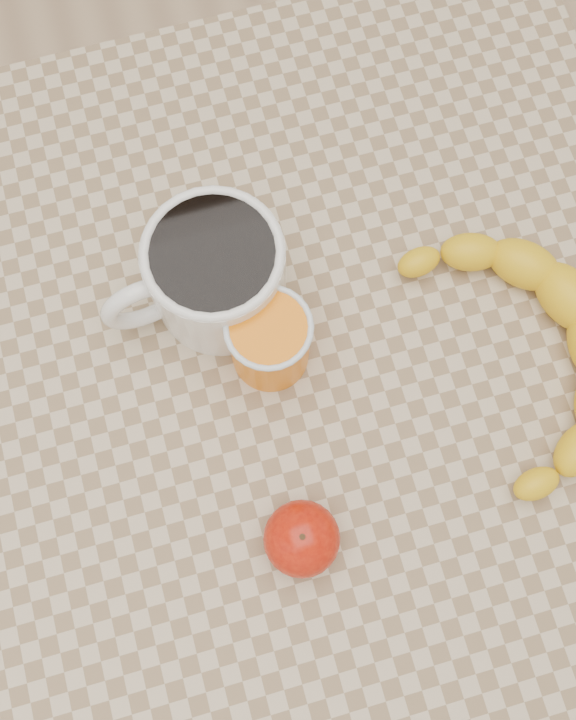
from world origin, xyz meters
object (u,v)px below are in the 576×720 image
object	(u,v)px
orange_juice_glass	(269,341)
banana	(526,354)
table	(288,386)
apple	(302,539)
coffee_mug	(213,273)

from	to	relation	value
orange_juice_glass	banana	xyz separation A→B (m)	(0.23, -0.07, -0.02)
table	apple	bearing A→B (deg)	-101.54
orange_juice_glass	banana	size ratio (longest dim) A/B	0.29
apple	orange_juice_glass	bearing A→B (deg)	83.66
table	coffee_mug	distance (m)	0.17
coffee_mug	orange_juice_glass	distance (m)	0.08
table	orange_juice_glass	distance (m)	0.13
coffee_mug	apple	world-z (taller)	coffee_mug
table	banana	bearing A→B (deg)	-14.58
apple	banana	distance (m)	0.27
table	orange_juice_glass	xyz separation A→B (m)	(-0.01, 0.01, 0.13)
apple	coffee_mug	bearing A→B (deg)	93.20
apple	banana	size ratio (longest dim) A/B	0.23
orange_juice_glass	banana	world-z (taller)	orange_juice_glass
table	apple	distance (m)	0.20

